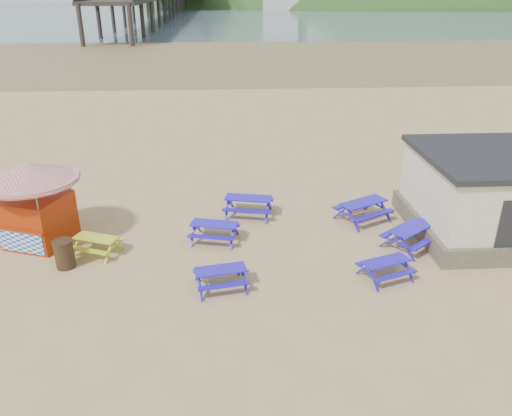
{
  "coord_description": "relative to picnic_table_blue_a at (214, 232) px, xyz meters",
  "views": [
    {
      "loc": [
        -0.23,
        -15.6,
        8.72
      ],
      "look_at": [
        0.8,
        1.5,
        1.0
      ],
      "focal_mm": 35.0,
      "sensor_mm": 36.0,
      "label": 1
    }
  ],
  "objects": [
    {
      "name": "ground",
      "position": [
        0.78,
        -0.87,
        -0.36
      ],
      "size": [
        400.0,
        400.0,
        0.0
      ],
      "primitive_type": "plane",
      "color": "tan",
      "rests_on": "ground"
    },
    {
      "name": "wet_sand",
      "position": [
        0.78,
        54.13,
        -0.35
      ],
      "size": [
        400.0,
        400.0,
        0.0
      ],
      "primitive_type": "plane",
      "color": "olive",
      "rests_on": "ground"
    },
    {
      "name": "picnic_table_blue_e",
      "position": [
        5.55,
        -2.92,
        -0.03
      ],
      "size": [
        1.88,
        1.69,
        0.65
      ],
      "rotation": [
        0.0,
        0.0,
        0.34
      ],
      "color": "#2612B9",
      "rests_on": "ground"
    },
    {
      "name": "picnic_table_blue_f",
      "position": [
        7.09,
        -0.9,
        0.04
      ],
      "size": [
        2.4,
        2.33,
        0.78
      ],
      "rotation": [
        0.0,
        0.0,
        0.65
      ],
      "color": "#2612B9",
      "rests_on": "ground"
    },
    {
      "name": "litter_bin",
      "position": [
        -4.96,
        -1.6,
        0.15
      ],
      "size": [
        0.68,
        0.68,
        1.0
      ],
      "color": "#382514",
      "rests_on": "ground"
    },
    {
      "name": "sea",
      "position": [
        0.78,
        169.13,
        -0.35
      ],
      "size": [
        400.0,
        400.0,
        0.0
      ],
      "primitive_type": "plane",
      "color": "#4B5D6B",
      "rests_on": "ground"
    },
    {
      "name": "picnic_table_blue_c",
      "position": [
        5.92,
        1.4,
        0.05
      ],
      "size": [
        2.45,
        2.29,
        0.81
      ],
      "rotation": [
        0.0,
        0.0,
        0.49
      ],
      "color": "#2612B9",
      "rests_on": "ground"
    },
    {
      "name": "headland_town",
      "position": [
        90.78,
        228.81,
        -10.26
      ],
      "size": [
        264.0,
        144.0,
        108.0
      ],
      "color": "#2D4C1E",
      "rests_on": "ground"
    },
    {
      "name": "picnic_table_yellow",
      "position": [
        -4.12,
        -0.71,
        -0.03
      ],
      "size": [
        1.87,
        1.7,
        0.64
      ],
      "rotation": [
        0.0,
        0.0,
        -0.37
      ],
      "color": "#9FB315",
      "rests_on": "ground"
    },
    {
      "name": "picnic_table_blue_d",
      "position": [
        0.25,
        -3.16,
        -0.02
      ],
      "size": [
        1.81,
        1.56,
        0.67
      ],
      "rotation": [
        0.0,
        0.0,
        0.19
      ],
      "color": "#2612B9",
      "rests_on": "ground"
    },
    {
      "name": "picnic_table_blue_b",
      "position": [
        1.36,
        2.16,
        0.04
      ],
      "size": [
        2.17,
        1.89,
        0.79
      ],
      "rotation": [
        0.0,
        0.0,
        -0.21
      ],
      "color": "#2612B9",
      "rests_on": "ground"
    },
    {
      "name": "picnic_table_blue_a",
      "position": [
        0.0,
        0.0,
        0.0
      ],
      "size": [
        1.96,
        1.71,
        0.71
      ],
      "rotation": [
        0.0,
        0.0,
        -0.23
      ],
      "color": "#2612B9",
      "rests_on": "ground"
    },
    {
      "name": "ice_cream_kiosk",
      "position": [
        -6.38,
        0.3,
        1.58
      ],
      "size": [
        4.38,
        4.38,
        3.07
      ],
      "rotation": [
        0.0,
        0.0,
        -0.34
      ],
      "color": "#9B2506",
      "rests_on": "ground"
    }
  ]
}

